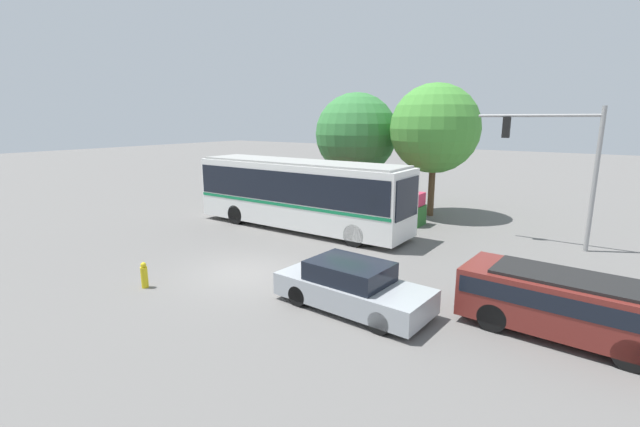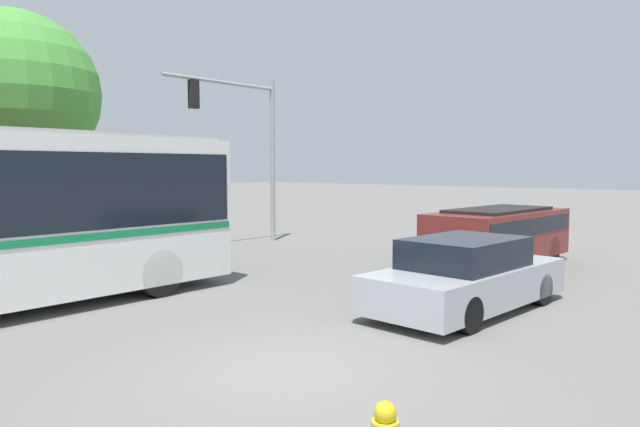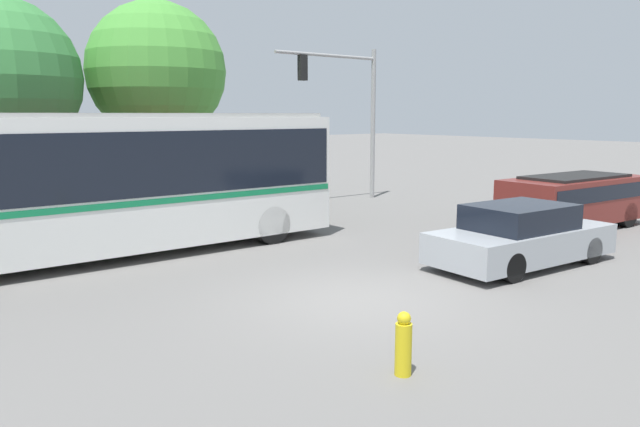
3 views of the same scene
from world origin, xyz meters
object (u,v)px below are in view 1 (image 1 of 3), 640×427
(street_tree_centre, at_px, (435,129))
(fire_hydrant, at_px, (144,275))
(suv_left_lane, at_px, (565,300))
(city_bus, at_px, (299,191))
(sedan_foreground, at_px, (352,287))
(traffic_light_pole, at_px, (564,156))
(street_tree_left, at_px, (356,134))

(street_tree_centre, xyz_separation_m, fire_hydrant, (-3.79, -15.69, -4.44))
(suv_left_lane, distance_m, street_tree_centre, 14.51)
(suv_left_lane, relative_size, fire_hydrant, 5.83)
(city_bus, distance_m, street_tree_centre, 8.42)
(sedan_foreground, height_order, traffic_light_pole, traffic_light_pole)
(fire_hydrant, bearing_deg, city_bus, 93.27)
(sedan_foreground, xyz_separation_m, fire_hydrant, (-6.36, -2.44, -0.24))
(city_bus, bearing_deg, suv_left_lane, -21.56)
(street_tree_centre, relative_size, fire_hydrant, 8.49)
(traffic_light_pole, bearing_deg, fire_hydrant, 50.79)
(suv_left_lane, height_order, fire_hydrant, suv_left_lane)
(street_tree_left, height_order, street_tree_centre, street_tree_centre)
(suv_left_lane, bearing_deg, city_bus, 161.13)
(street_tree_centre, bearing_deg, suv_left_lane, -56.14)
(street_tree_left, bearing_deg, suv_left_lane, -42.74)
(street_tree_left, height_order, fire_hydrant, street_tree_left)
(traffic_light_pole, xyz_separation_m, street_tree_left, (-11.71, 3.22, 0.56))
(sedan_foreground, height_order, street_tree_left, street_tree_left)
(city_bus, xyz_separation_m, sedan_foreground, (6.87, -6.63, -1.27))
(city_bus, bearing_deg, street_tree_left, 97.33)
(sedan_foreground, bearing_deg, fire_hydrant, -155.02)
(traffic_light_pole, bearing_deg, suv_left_lane, 97.66)
(sedan_foreground, height_order, fire_hydrant, sedan_foreground)
(suv_left_lane, bearing_deg, street_tree_centre, 127.40)
(traffic_light_pole, xyz_separation_m, street_tree_centre, (-6.62, 2.93, 0.97))
(suv_left_lane, relative_size, traffic_light_pole, 0.85)
(sedan_foreground, height_order, suv_left_lane, suv_left_lane)
(sedan_foreground, bearing_deg, street_tree_left, 123.48)
(sedan_foreground, bearing_deg, suv_left_lane, 21.48)
(sedan_foreground, relative_size, suv_left_lane, 0.93)
(sedan_foreground, height_order, street_tree_centre, street_tree_centre)
(suv_left_lane, bearing_deg, street_tree_left, 140.80)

